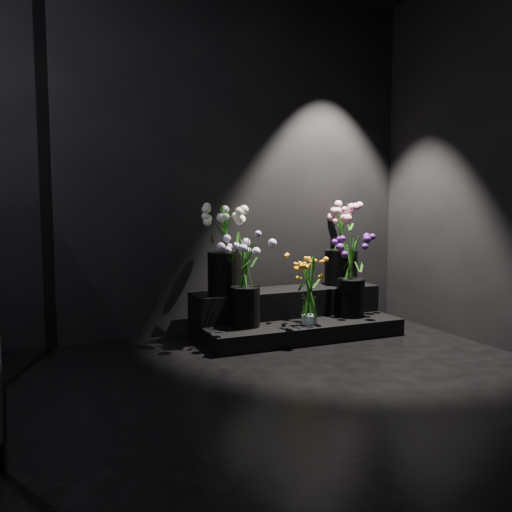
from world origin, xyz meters
TOP-DOWN VIEW (x-y plane):
  - floor at (0.00, 0.00)m, footprint 4.00×4.00m
  - wall_back at (0.00, 2.00)m, footprint 4.00×0.00m
  - display_riser at (0.83, 1.68)m, footprint 1.59×0.71m
  - bouquet_orange_bells at (0.83, 1.39)m, footprint 0.33×0.33m
  - bouquet_lilac at (0.36, 1.53)m, footprint 0.38×0.38m
  - bouquet_purple at (1.29, 1.53)m, footprint 0.39×0.39m
  - bouquet_cream_roses at (0.27, 1.74)m, footprint 0.42×0.42m
  - bouquet_pink_roses at (1.36, 1.79)m, footprint 0.35×0.35m

SIDE VIEW (x-z plane):
  - floor at x=0.00m, z-range 0.00..0.00m
  - display_riser at x=0.83m, z-range -0.03..0.32m
  - bouquet_orange_bells at x=0.83m, z-range 0.14..0.66m
  - bouquet_purple at x=1.29m, z-range 0.18..0.85m
  - bouquet_lilac at x=0.36m, z-range 0.19..0.89m
  - bouquet_pink_roses at x=1.36m, z-range 0.38..1.07m
  - bouquet_cream_roses at x=0.27m, z-range 0.40..1.09m
  - wall_back at x=0.00m, z-range -0.60..3.40m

